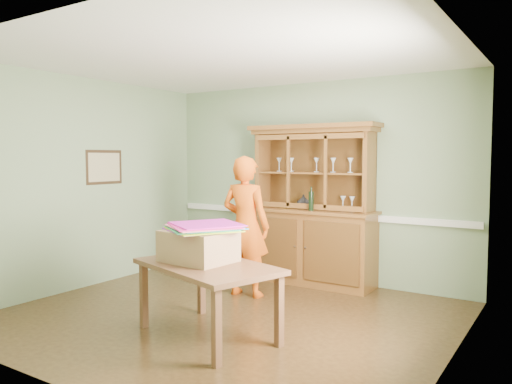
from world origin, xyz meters
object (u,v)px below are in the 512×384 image
Objects in this scene: china_hutch at (311,228)px; person at (246,226)px; cardboard_box at (198,246)px; dining_table at (208,272)px.

person is (-0.38, -0.99, 0.11)m from china_hutch.
china_hutch is 3.32× the size of cardboard_box.
china_hutch is at bearing -115.74° from person.
person reaches higher than cardboard_box.
china_hutch is 1.07m from person.
china_hutch reaches higher than dining_table.
china_hutch is 2.30m from cardboard_box.
person is (-0.49, 1.36, 0.24)m from dining_table.
china_hutch is at bearing 109.63° from dining_table.
person is (-0.34, 1.31, 0.01)m from cardboard_box.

